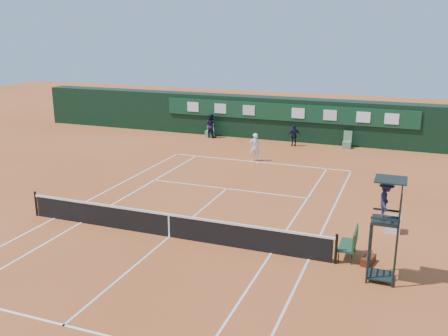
% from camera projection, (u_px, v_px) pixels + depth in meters
% --- Properties ---
extents(ground, '(90.00, 90.00, 0.00)m').
position_uv_depth(ground, '(169.00, 237.00, 19.45)').
color(ground, '#B95B2B').
rests_on(ground, ground).
extents(court_lines, '(11.05, 23.85, 0.01)m').
position_uv_depth(court_lines, '(169.00, 237.00, 19.45)').
color(court_lines, white).
rests_on(court_lines, ground).
extents(tennis_net, '(12.90, 0.10, 1.10)m').
position_uv_depth(tennis_net, '(169.00, 225.00, 19.31)').
color(tennis_net, black).
rests_on(tennis_net, ground).
extents(back_wall, '(40.00, 1.65, 3.00)m').
position_uv_depth(back_wall, '(287.00, 119.00, 35.88)').
color(back_wall, black).
rests_on(back_wall, ground).
extents(linesman_chair_left, '(0.55, 0.50, 1.15)m').
position_uv_depth(linesman_chair_left, '(210.00, 133.00, 36.96)').
color(linesman_chair_left, '#5B8B69').
rests_on(linesman_chair_left, ground).
extents(linesman_chair_right, '(0.55, 0.50, 1.15)m').
position_uv_depth(linesman_chair_right, '(347.00, 143.00, 33.54)').
color(linesman_chair_right, '#58865E').
rests_on(linesman_chair_right, ground).
extents(umpire_chair, '(0.96, 0.95, 3.42)m').
position_uv_depth(umpire_chair, '(386.00, 208.00, 15.51)').
color(umpire_chair, black).
rests_on(umpire_chair, ground).
extents(player_bench, '(0.56, 1.20, 1.10)m').
position_uv_depth(player_bench, '(351.00, 242.00, 17.55)').
color(player_bench, '#183D24').
rests_on(player_bench, ground).
extents(tennis_bag, '(0.48, 0.78, 0.27)m').
position_uv_depth(tennis_bag, '(368.00, 260.00, 17.22)').
color(tennis_bag, black).
rests_on(tennis_bag, ground).
extents(cooler, '(0.57, 0.57, 0.65)m').
position_uv_depth(cooler, '(393.00, 224.00, 19.84)').
color(cooler, silver).
rests_on(cooler, ground).
extents(tennis_ball, '(0.07, 0.07, 0.07)m').
position_uv_depth(tennis_ball, '(245.00, 193.00, 24.45)').
color(tennis_ball, '#C6ED37').
rests_on(tennis_ball, ground).
extents(player, '(0.75, 0.68, 1.72)m').
position_uv_depth(player, '(255.00, 147.00, 30.20)').
color(player, white).
rests_on(player, ground).
extents(ball_kid_left, '(1.01, 0.88, 1.78)m').
position_uv_depth(ball_kid_left, '(211.00, 126.00, 36.56)').
color(ball_kid_left, black).
rests_on(ball_kid_left, ground).
extents(ball_kid_right, '(0.93, 0.73, 1.48)m').
position_uv_depth(ball_kid_right, '(294.00, 135.00, 34.01)').
color(ball_kid_right, black).
rests_on(ball_kid_right, ground).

